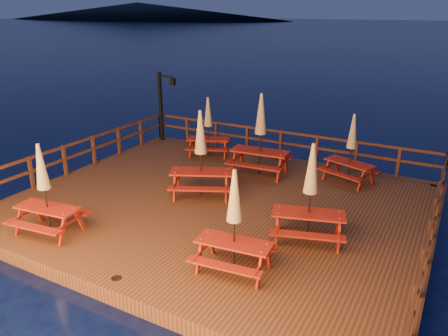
# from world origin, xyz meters

# --- Properties ---
(ground) EXTENTS (500.00, 500.00, 0.00)m
(ground) POSITION_xyz_m (0.00, 0.00, 0.00)
(ground) COLOR black
(ground) RESTS_ON ground
(deck) EXTENTS (12.00, 10.00, 0.40)m
(deck) POSITION_xyz_m (0.00, 0.00, 0.20)
(deck) COLOR #3F2414
(deck) RESTS_ON ground
(deck_piles) EXTENTS (11.44, 9.44, 1.40)m
(deck_piles) POSITION_xyz_m (0.00, 0.00, -0.30)
(deck_piles) COLOR #3C2113
(deck_piles) RESTS_ON ground
(railing) EXTENTS (11.80, 9.75, 1.10)m
(railing) POSITION_xyz_m (0.00, 1.78, 1.16)
(railing) COLOR #3C2113
(railing) RESTS_ON deck
(lamp_post) EXTENTS (0.85, 0.18, 3.00)m
(lamp_post) POSITION_xyz_m (-5.39, 4.55, 2.20)
(lamp_post) COLOR black
(lamp_post) RESTS_ON deck
(headland_left) EXTENTS (180.00, 84.00, 9.00)m
(headland_left) POSITION_xyz_m (-160.00, 190.00, 4.50)
(headland_left) COLOR black
(headland_left) RESTS_ON ground
(picnic_table_0) EXTENTS (2.40, 2.24, 2.73)m
(picnic_table_0) POSITION_xyz_m (-0.75, 0.16, 1.82)
(picnic_table_0) COLOR maroon
(picnic_table_0) RESTS_ON deck
(picnic_table_1) EXTENTS (2.15, 1.82, 2.88)m
(picnic_table_1) POSITION_xyz_m (0.04, 2.79, 1.90)
(picnic_table_1) COLOR maroon
(picnic_table_1) RESTS_ON deck
(picnic_table_2) EXTENTS (2.05, 1.89, 2.36)m
(picnic_table_2) POSITION_xyz_m (-2.61, 3.69, 1.63)
(picnic_table_2) COLOR maroon
(picnic_table_2) RESTS_ON deck
(picnic_table_3) EXTENTS (1.87, 1.61, 2.44)m
(picnic_table_3) POSITION_xyz_m (-2.95, -3.85, 1.67)
(picnic_table_3) COLOR maroon
(picnic_table_3) RESTS_ON deck
(picnic_table_4) EXTENTS (2.16, 1.95, 2.58)m
(picnic_table_4) POSITION_xyz_m (3.10, -0.96, 1.74)
(picnic_table_4) COLOR maroon
(picnic_table_4) RESTS_ON deck
(picnic_table_5) EXTENTS (1.83, 1.56, 2.42)m
(picnic_table_5) POSITION_xyz_m (2.10, -3.07, 1.66)
(picnic_table_5) COLOR maroon
(picnic_table_5) RESTS_ON deck
(picnic_table_6) EXTENTS (2.01, 1.83, 2.36)m
(picnic_table_6) POSITION_xyz_m (3.01, 3.54, 1.63)
(picnic_table_6) COLOR maroon
(picnic_table_6) RESTS_ON deck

